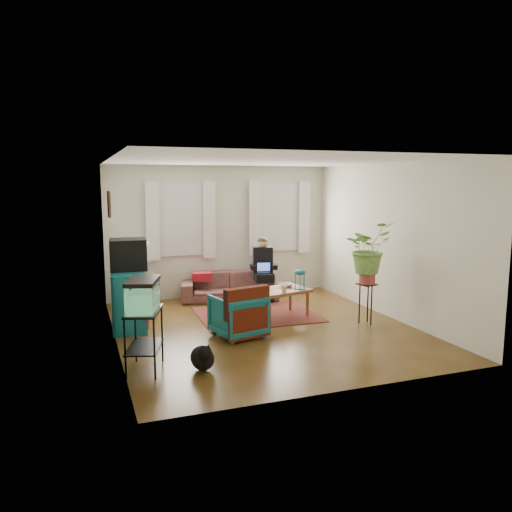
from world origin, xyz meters
name	(u,v)px	position (x,y,z in m)	size (l,w,h in m)	color
floor	(265,329)	(0.00, 0.00, 0.00)	(4.50, 5.00, 0.01)	#4F2B14
ceiling	(265,161)	(0.00, 0.00, 2.60)	(4.50, 5.00, 0.01)	white
wall_back	(220,232)	(0.00, 2.50, 1.30)	(4.50, 0.01, 2.60)	silver
wall_front	(348,275)	(0.00, -2.50, 1.30)	(4.50, 0.01, 2.60)	silver
wall_left	(113,254)	(-2.25, 0.00, 1.30)	(0.01, 5.00, 2.60)	silver
wall_right	(389,241)	(2.25, 0.00, 1.30)	(0.01, 5.00, 2.60)	silver
window_left	(181,220)	(-0.80, 2.48, 1.55)	(1.08, 0.04, 1.38)	white
window_right	(278,218)	(1.25, 2.48, 1.55)	(1.08, 0.04, 1.38)	white
curtains_left	(182,221)	(-0.80, 2.40, 1.55)	(1.36, 0.06, 1.50)	white
curtains_right	(280,218)	(1.25, 2.40, 1.55)	(1.36, 0.06, 1.50)	white
picture_frame	(110,204)	(-2.21, 0.85, 1.95)	(0.04, 0.32, 0.40)	#3D2616
area_rug	(257,315)	(0.16, 0.81, 0.01)	(2.00, 1.60, 0.01)	maroon
sofa	(229,282)	(0.05, 2.05, 0.36)	(1.85, 0.73, 0.73)	brown
seated_person	(263,271)	(0.70, 1.90, 0.55)	(0.46, 0.57, 1.11)	black
side_table	(142,291)	(-1.65, 1.98, 0.32)	(0.44, 0.44, 0.64)	#372014
table_lamp	(140,259)	(-1.65, 1.98, 0.91)	(0.33, 0.33, 0.58)	white
dresser	(129,299)	(-1.99, 0.80, 0.46)	(0.51, 1.01, 0.91)	navy
crt_tv	(128,254)	(-1.96, 0.90, 1.16)	(0.56, 0.51, 0.49)	black
aquarium_stand	(144,341)	(-2.00, -1.14, 0.38)	(0.38, 0.67, 0.75)	black
aquarium	(143,294)	(-2.00, -1.14, 0.95)	(0.34, 0.61, 0.40)	#7FD899
black_cat	(202,356)	(-1.34, -1.37, 0.19)	(0.29, 0.44, 0.37)	black
armchair	(238,313)	(-0.51, -0.22, 0.35)	(0.69, 0.64, 0.71)	#104D62
serape_throw	(248,307)	(-0.45, -0.49, 0.50)	(0.71, 0.16, 0.58)	#9E0A0A
coffee_table	(275,304)	(0.38, 0.52, 0.24)	(1.18, 0.64, 0.49)	brown
cup_a	(265,290)	(0.14, 0.36, 0.54)	(0.13, 0.13, 0.10)	white
cup_b	(284,289)	(0.47, 0.35, 0.54)	(0.11, 0.11, 0.10)	beige
bowl	(286,285)	(0.67, 0.70, 0.51)	(0.23, 0.23, 0.06)	white
snack_tray	(254,289)	(0.03, 0.61, 0.51)	(0.36, 0.36, 0.04)	#B21414
birdcage	(300,279)	(0.81, 0.46, 0.66)	(0.19, 0.19, 0.34)	#115B6B
plant_stand	(366,304)	(1.66, -0.28, 0.33)	(0.28, 0.28, 0.66)	black
potted_plant	(368,256)	(1.66, -0.28, 1.12)	(0.75, 0.65, 0.84)	#599947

